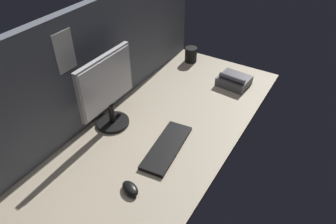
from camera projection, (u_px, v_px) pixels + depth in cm
name	position (u px, v px, depth cm)	size (l,w,h in cm)	color
ground_plane	(160.00, 131.00, 170.56)	(180.00, 80.00, 3.00)	tan
cubicle_wall_back	(99.00, 60.00, 165.53)	(180.00, 5.50, 63.10)	#565B66
monitor	(107.00, 89.00, 159.44)	(38.33, 18.00, 41.42)	black
keyboard	(167.00, 147.00, 156.90)	(37.00, 13.00, 2.00)	black
mouse	(130.00, 188.00, 135.74)	(5.60, 9.60, 3.40)	black
mug_black_travel	(191.00, 55.00, 225.98)	(8.72, 8.72, 10.76)	black
desk_phone	(234.00, 81.00, 202.27)	(18.56, 20.38, 8.80)	#4C4C51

